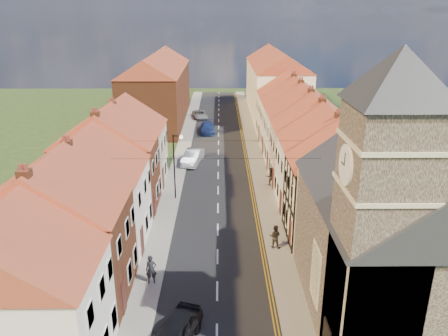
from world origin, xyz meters
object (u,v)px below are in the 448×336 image
(church, at_px, (397,226))
(lamppost, at_px, (175,163))
(car_near, at_px, (175,333))
(car_far, at_px, (207,128))
(pedestrian_right_b, at_px, (270,176))
(pedestrian_left, at_px, (151,270))
(car_mid, at_px, (193,157))
(car_distant, at_px, (200,115))
(pedestrian_right, at_px, (275,236))

(church, relative_size, lamppost, 2.53)
(lamppost, xyz_separation_m, car_near, (1.65, -18.60, -2.79))
(car_far, height_order, pedestrian_right_b, pedestrian_right_b)
(car_near, xyz_separation_m, pedestrian_left, (-1.98, 5.39, 0.31))
(church, distance_m, car_mid, 29.64)
(car_distant, xyz_separation_m, pedestrian_right_b, (8.13, -28.52, 0.39))
(car_far, distance_m, pedestrian_left, 36.25)
(church, relative_size, car_distant, 3.38)
(car_mid, relative_size, car_distant, 1.07)
(car_distant, relative_size, pedestrian_right_b, 2.51)
(car_mid, xyz_separation_m, car_far, (1.30, 13.10, -0.09))
(pedestrian_left, bearing_deg, pedestrian_right, 17.89)
(church, relative_size, pedestrian_left, 8.08)
(car_far, xyz_separation_m, pedestrian_right, (5.71, -31.88, 0.30))
(car_mid, distance_m, car_far, 13.16)
(car_near, height_order, pedestrian_left, pedestrian_left)
(pedestrian_left, bearing_deg, car_mid, 77.39)
(pedestrian_right, bearing_deg, car_near, 72.98)
(church, height_order, car_distant, church)
(pedestrian_right_b, bearing_deg, car_near, 53.83)
(car_mid, height_order, car_far, car_mid)
(car_distant, distance_m, pedestrian_left, 44.83)
(car_mid, relative_size, pedestrian_right, 2.73)
(lamppost, relative_size, pedestrian_right, 3.40)
(car_distant, bearing_deg, lamppost, -100.87)
(church, bearing_deg, pedestrian_left, 165.60)
(car_far, xyz_separation_m, pedestrian_right_b, (6.66, -19.86, 0.31))
(church, bearing_deg, car_near, -170.51)
(pedestrian_left, relative_size, pedestrian_right, 1.07)
(car_far, distance_m, pedestrian_right_b, 20.95)
(lamppost, height_order, pedestrian_right_b, lamppost)
(church, distance_m, car_distant, 50.12)
(car_near, bearing_deg, lamppost, 113.60)
(church, height_order, pedestrian_left, church)
(car_mid, bearing_deg, pedestrian_right, -58.43)
(pedestrian_left, distance_m, pedestrian_right, 9.32)
(car_mid, bearing_deg, lamppost, -84.39)
(church, xyz_separation_m, car_near, (-11.52, -1.93, -5.12))
(car_distant, distance_m, pedestrian_right_b, 29.66)
(pedestrian_left, height_order, pedestrian_right, pedestrian_left)
(car_distant, bearing_deg, church, -85.06)
(church, distance_m, car_far, 41.43)
(church, bearing_deg, lamppost, 128.30)
(pedestrian_right, bearing_deg, church, 140.06)
(church, relative_size, car_mid, 3.16)
(lamppost, bearing_deg, car_mid, 84.48)
(car_far, bearing_deg, pedestrian_right, -82.44)
(car_near, relative_size, car_mid, 0.92)
(car_mid, distance_m, pedestrian_right, 20.05)
(car_mid, distance_m, car_distant, 21.76)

